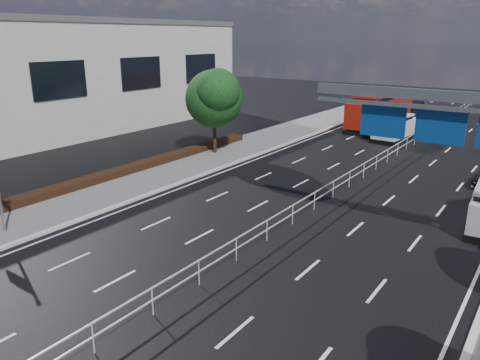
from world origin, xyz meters
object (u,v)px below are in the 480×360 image
Objects in this scene: red_bus at (380,109)px; near_car_dark at (412,103)px; white_minivan at (394,128)px; overhead_gantry at (460,122)px; near_car_silver at (402,117)px.

red_bus is 14.25m from near_car_dark.
white_minivan reaches higher than near_car_dark.
white_minivan is at bearing 112.63° from overhead_gantry.
overhead_gantry is 29.60m from red_bus.
red_bus reaches higher than near_car_dark.
white_minivan is 20.07m from near_car_dark.
white_minivan is 6.40m from red_bus.
near_car_silver is at bearing 106.46° from white_minivan.
red_bus is 3.05× the size of near_car_silver.
near_car_silver is at bearing 69.07° from red_bus.
overhead_gantry reaches higher than near_car_dark.
red_bus is at bearing 68.07° from near_car_silver.
near_car_silver is (1.35, 3.30, -1.17)m from red_bus.
near_car_silver is (-10.72, 30.06, -4.95)m from overhead_gantry.
near_car_silver is (-1.86, 8.79, -0.42)m from white_minivan.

